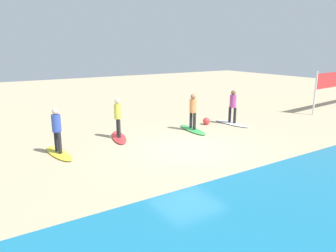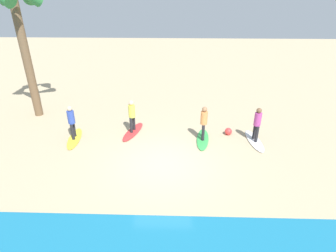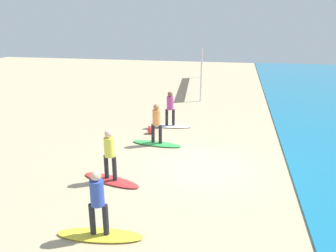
{
  "view_description": "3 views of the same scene",
  "coord_description": "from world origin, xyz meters",
  "px_view_note": "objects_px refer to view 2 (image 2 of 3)",
  "views": [
    {
      "loc": [
        7.02,
        9.58,
        3.85
      ],
      "look_at": [
        0.23,
        -1.0,
        0.71
      ],
      "focal_mm": 34.25,
      "sensor_mm": 36.0,
      "label": 1
    },
    {
      "loc": [
        -0.5,
        9.72,
        6.73
      ],
      "look_at": [
        -0.14,
        -1.97,
        0.76
      ],
      "focal_mm": 30.0,
      "sensor_mm": 36.0,
      "label": 2
    },
    {
      "loc": [
        10.6,
        1.03,
        4.95
      ],
      "look_at": [
        -1.18,
        -1.43,
        1.05
      ],
      "focal_mm": 35.35,
      "sensor_mm": 36.0,
      "label": 3
    }
  ],
  "objects_px": {
    "surfboard_green": "(203,139)",
    "surfer_red": "(132,114)",
    "surfer_yellow": "(71,120)",
    "palm_tree": "(15,7)",
    "surfboard_red": "(133,132)",
    "surfboard_yellow": "(75,138)",
    "surfer_white": "(257,122)",
    "surfboard_white": "(254,141)",
    "surfer_green": "(204,121)",
    "beach_ball": "(228,131)"
  },
  "relations": [
    {
      "from": "surfer_green",
      "to": "surfer_yellow",
      "type": "relative_size",
      "value": 1.0
    },
    {
      "from": "surfer_white",
      "to": "surfer_yellow",
      "type": "bearing_deg",
      "value": 0.27
    },
    {
      "from": "surfboard_white",
      "to": "surfer_red",
      "type": "height_order",
      "value": "surfer_red"
    },
    {
      "from": "surfboard_yellow",
      "to": "beach_ball",
      "type": "distance_m",
      "value": 7.52
    },
    {
      "from": "surfer_yellow",
      "to": "surfboard_red",
      "type": "bearing_deg",
      "value": -164.16
    },
    {
      "from": "surfboard_white",
      "to": "surfer_yellow",
      "type": "distance_m",
      "value": 8.69
    },
    {
      "from": "surfer_white",
      "to": "surfer_red",
      "type": "xyz_separation_m",
      "value": [
        5.9,
        -0.73,
        0.0
      ]
    },
    {
      "from": "surfer_green",
      "to": "surfer_red",
      "type": "height_order",
      "value": "same"
    },
    {
      "from": "surfboard_green",
      "to": "surfer_red",
      "type": "xyz_separation_m",
      "value": [
        3.46,
        -0.67,
        0.99
      ]
    },
    {
      "from": "surfboard_red",
      "to": "surfer_red",
      "type": "height_order",
      "value": "surfer_red"
    },
    {
      "from": "surfboard_green",
      "to": "palm_tree",
      "type": "height_order",
      "value": "palm_tree"
    },
    {
      "from": "surfer_yellow",
      "to": "surfboard_green",
      "type": "bearing_deg",
      "value": -179.0
    },
    {
      "from": "surfboard_yellow",
      "to": "surfer_yellow",
      "type": "relative_size",
      "value": 1.28
    },
    {
      "from": "surfer_white",
      "to": "surfer_green",
      "type": "xyz_separation_m",
      "value": [
        2.45,
        -0.07,
        0.0
      ]
    },
    {
      "from": "surfboard_white",
      "to": "surfer_green",
      "type": "distance_m",
      "value": 2.64
    },
    {
      "from": "surfboard_green",
      "to": "surfboard_yellow",
      "type": "height_order",
      "value": "same"
    },
    {
      "from": "surfboard_green",
      "to": "surfer_red",
      "type": "height_order",
      "value": "surfer_red"
    },
    {
      "from": "surfer_red",
      "to": "surfboard_yellow",
      "type": "xyz_separation_m",
      "value": [
        2.73,
        0.77,
        -0.99
      ]
    },
    {
      "from": "surfboard_green",
      "to": "surfer_green",
      "type": "height_order",
      "value": "surfer_green"
    },
    {
      "from": "surfboard_yellow",
      "to": "palm_tree",
      "type": "distance_m",
      "value": 6.95
    },
    {
      "from": "surfboard_red",
      "to": "surfboard_yellow",
      "type": "bearing_deg",
      "value": -57.82
    },
    {
      "from": "surfboard_red",
      "to": "surfer_yellow",
      "type": "bearing_deg",
      "value": -57.82
    },
    {
      "from": "surfboard_white",
      "to": "surfer_yellow",
      "type": "relative_size",
      "value": 1.28
    },
    {
      "from": "surfboard_red",
      "to": "surfboard_yellow",
      "type": "distance_m",
      "value": 2.83
    },
    {
      "from": "surfboard_green",
      "to": "surfboard_red",
      "type": "xyz_separation_m",
      "value": [
        3.46,
        -0.67,
        0.0
      ]
    },
    {
      "from": "surfer_yellow",
      "to": "beach_ball",
      "type": "xyz_separation_m",
      "value": [
        -7.49,
        -0.69,
        -0.86
      ]
    },
    {
      "from": "surfer_green",
      "to": "surfer_white",
      "type": "bearing_deg",
      "value": 178.43
    },
    {
      "from": "surfboard_white",
      "to": "surfer_white",
      "type": "relative_size",
      "value": 1.28
    },
    {
      "from": "surfboard_green",
      "to": "surfer_yellow",
      "type": "relative_size",
      "value": 1.28
    },
    {
      "from": "surfer_white",
      "to": "palm_tree",
      "type": "relative_size",
      "value": 0.23
    },
    {
      "from": "surfboard_green",
      "to": "surfer_red",
      "type": "distance_m",
      "value": 3.66
    },
    {
      "from": "surfer_red",
      "to": "surfboard_yellow",
      "type": "height_order",
      "value": "surfer_red"
    },
    {
      "from": "surfboard_white",
      "to": "surfboard_red",
      "type": "height_order",
      "value": "same"
    },
    {
      "from": "surfboard_white",
      "to": "surfboard_green",
      "type": "distance_m",
      "value": 2.45
    },
    {
      "from": "surfboard_yellow",
      "to": "surfer_yellow",
      "type": "bearing_deg",
      "value": -0.0
    },
    {
      "from": "surfboard_green",
      "to": "surfer_yellow",
      "type": "bearing_deg",
      "value": -82.62
    },
    {
      "from": "surfboard_green",
      "to": "surfboard_yellow",
      "type": "distance_m",
      "value": 6.18
    },
    {
      "from": "surfer_white",
      "to": "surfer_yellow",
      "type": "height_order",
      "value": "same"
    },
    {
      "from": "surfer_yellow",
      "to": "surfer_white",
      "type": "bearing_deg",
      "value": -179.73
    },
    {
      "from": "surfboard_green",
      "to": "palm_tree",
      "type": "distance_m",
      "value": 11.07
    },
    {
      "from": "surfboard_red",
      "to": "palm_tree",
      "type": "distance_m",
      "value": 8.26
    },
    {
      "from": "surfer_green",
      "to": "surfboard_red",
      "type": "height_order",
      "value": "surfer_green"
    },
    {
      "from": "beach_ball",
      "to": "surfboard_yellow",
      "type": "bearing_deg",
      "value": 5.25
    },
    {
      "from": "palm_tree",
      "to": "beach_ball",
      "type": "distance_m",
      "value": 12.0
    },
    {
      "from": "surfer_green",
      "to": "surfer_red",
      "type": "bearing_deg",
      "value": -10.9
    },
    {
      "from": "surfer_yellow",
      "to": "palm_tree",
      "type": "xyz_separation_m",
      "value": [
        2.96,
        -2.76,
        4.66
      ]
    },
    {
      "from": "palm_tree",
      "to": "surfboard_green",
      "type": "bearing_deg",
      "value": 163.84
    },
    {
      "from": "surfer_white",
      "to": "surfer_red",
      "type": "height_order",
      "value": "same"
    },
    {
      "from": "surfboard_green",
      "to": "surfboard_white",
      "type": "bearing_deg",
      "value": 94.81
    },
    {
      "from": "surfboard_yellow",
      "to": "palm_tree",
      "type": "bearing_deg",
      "value": -139.49
    }
  ]
}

